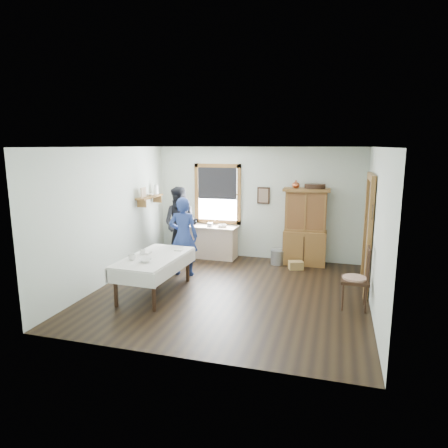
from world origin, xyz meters
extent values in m
cube|color=black|center=(0.00, 0.00, 0.01)|extent=(5.00, 5.00, 0.01)
cube|color=white|center=(0.00, 0.00, 2.70)|extent=(5.00, 5.00, 0.01)
cube|color=beige|center=(0.00, 2.50, 1.35)|extent=(5.00, 0.01, 2.70)
cube|color=beige|center=(0.00, -2.50, 1.35)|extent=(5.00, 0.01, 2.70)
cube|color=beige|center=(-2.50, 0.00, 1.35)|extent=(0.01, 5.00, 2.70)
cube|color=beige|center=(2.50, 0.00, 1.35)|extent=(0.01, 5.00, 2.70)
cube|color=white|center=(-1.00, 2.48, 1.55)|extent=(1.00, 0.02, 1.30)
cube|color=brown|center=(-1.00, 2.46, 2.25)|extent=(1.18, 0.06, 0.09)
cube|color=brown|center=(-1.00, 2.46, 0.85)|extent=(1.18, 0.06, 0.09)
cube|color=brown|center=(-1.54, 2.46, 1.55)|extent=(0.09, 0.06, 1.48)
cube|color=brown|center=(-0.46, 2.46, 1.55)|extent=(0.09, 0.06, 1.48)
cube|color=black|center=(-1.00, 2.44, 1.81)|extent=(0.98, 0.03, 0.77)
cube|color=#4B4436|center=(2.47, 0.85, 1.05)|extent=(0.03, 0.90, 2.10)
cube|color=brown|center=(2.44, 0.34, 1.05)|extent=(0.08, 0.12, 2.10)
cube|color=brown|center=(2.44, 1.36, 1.05)|extent=(0.08, 0.12, 2.10)
cube|color=brown|center=(2.44, 0.85, 2.16)|extent=(0.08, 1.14, 0.12)
cube|color=brown|center=(-2.37, 1.50, 1.55)|extent=(0.24, 1.00, 0.04)
cube|color=brown|center=(-2.37, 1.10, 1.45)|extent=(0.22, 0.03, 0.18)
cube|color=brown|center=(-2.37, 1.90, 1.45)|extent=(0.22, 0.03, 0.18)
cube|color=#CBAD8D|center=(-2.37, 1.20, 1.68)|extent=(0.03, 0.22, 0.24)
cylinder|color=white|center=(-2.37, 1.85, 1.68)|extent=(0.12, 0.12, 0.22)
cube|color=black|center=(0.15, 2.46, 1.55)|extent=(0.30, 0.04, 0.40)
torus|color=black|center=(2.45, 0.30, 1.72)|extent=(0.01, 0.27, 0.27)
cube|color=#CBAD8D|center=(-1.13, 2.17, 0.40)|extent=(1.40, 0.57, 0.79)
cube|color=brown|center=(1.18, 2.21, 0.89)|extent=(1.05, 0.52, 1.77)
cube|color=white|center=(-1.35, -0.44, 0.36)|extent=(1.01, 1.82, 0.71)
cube|color=black|center=(2.22, -0.14, 0.54)|extent=(0.50, 0.50, 1.08)
cube|color=#969A9E|center=(0.59, 2.04, 0.17)|extent=(0.38, 0.38, 0.34)
cube|color=olive|center=(1.04, 1.77, 0.09)|extent=(0.37, 0.31, 0.18)
imported|color=navy|center=(-1.23, 0.73, 0.78)|extent=(0.61, 0.44, 1.55)
imported|color=black|center=(-1.70, 1.74, 0.82)|extent=(0.80, 0.63, 1.64)
imported|color=white|center=(-1.62, -0.77, 0.76)|extent=(0.14, 0.14, 0.10)
imported|color=white|center=(-1.60, -0.40, 0.76)|extent=(0.14, 0.14, 0.10)
imported|color=white|center=(-1.33, -0.83, 0.74)|extent=(0.31, 0.31, 0.06)
imported|color=#7F6955|center=(-0.91, 2.17, 0.80)|extent=(0.24, 0.28, 0.02)
imported|color=white|center=(-0.78, 2.13, 0.82)|extent=(0.22, 0.22, 0.06)
imported|color=white|center=(-2.37, 1.55, 1.60)|extent=(0.22, 0.22, 0.05)
camera|label=1|loc=(1.86, -6.94, 2.72)|focal=32.00mm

